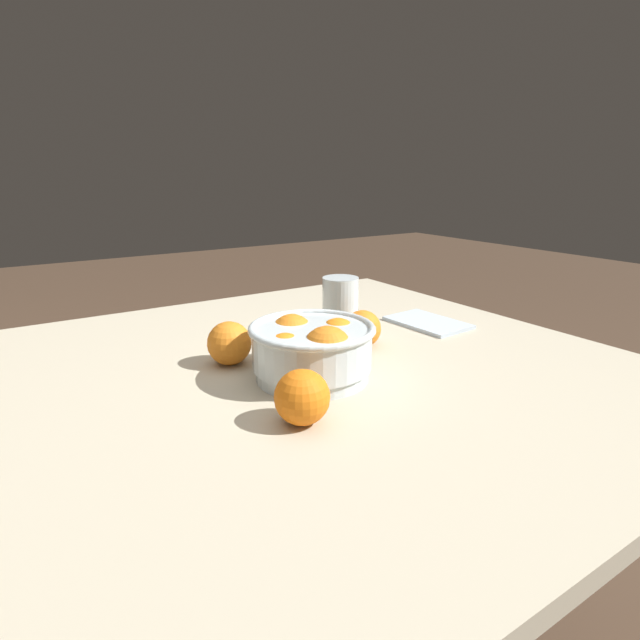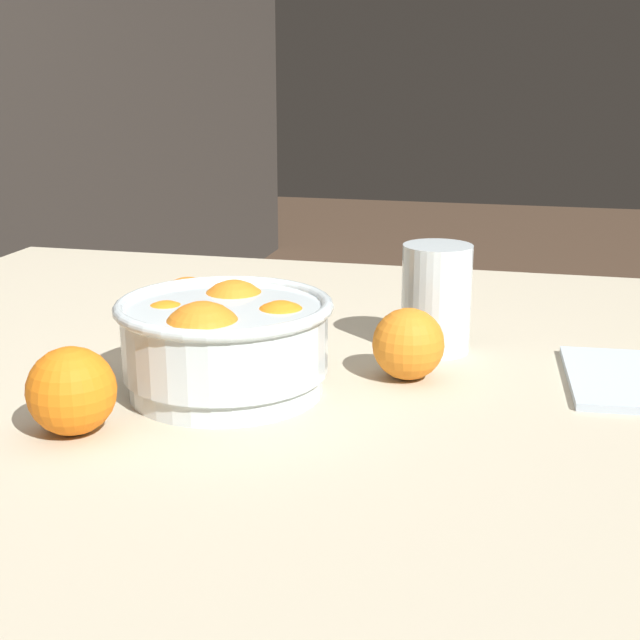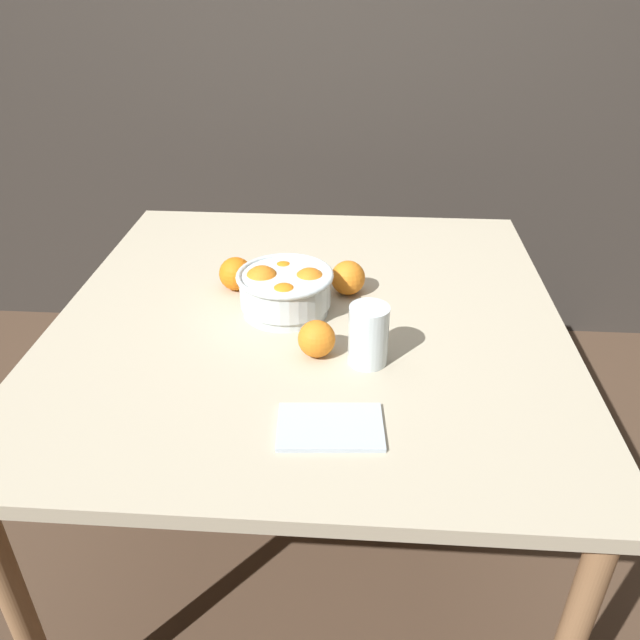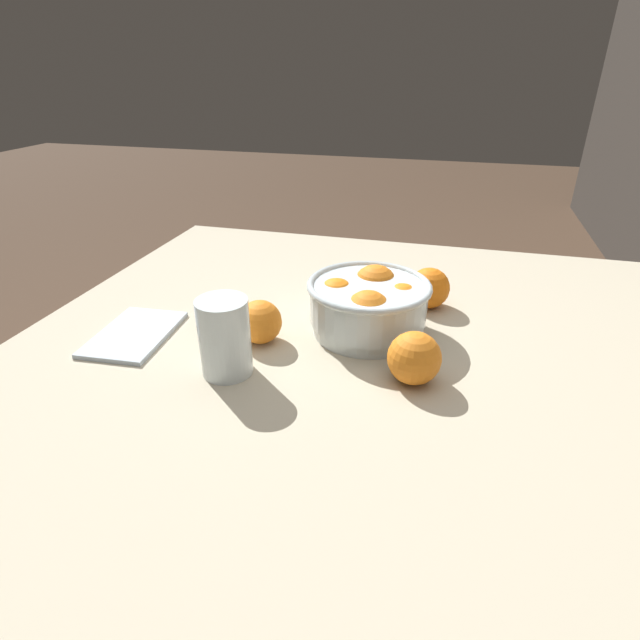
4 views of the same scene
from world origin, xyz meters
The scene contains 8 objects.
ground_plane centered at (0.00, 0.00, 0.00)m, with size 12.00×12.00×0.00m, color #4C3828.
dining_table centered at (0.00, 0.00, 0.65)m, with size 1.11×1.18×0.72m.
fruit_bowl centered at (-0.05, 0.01, 0.77)m, with size 0.21×0.21×0.11m.
juice_glass centered at (0.13, -0.18, 0.77)m, with size 0.08×0.08×0.12m.
orange_loose_near_bowl centered at (0.03, -0.16, 0.75)m, with size 0.07×0.07×0.07m, color orange.
orange_loose_front centered at (0.08, 0.10, 0.76)m, with size 0.08×0.08×0.08m, color orange.
orange_loose_aside centered at (-0.18, 0.10, 0.75)m, with size 0.08×0.08×0.08m, color orange.
napkin centered at (0.07, -0.39, 0.72)m, with size 0.18×0.12×0.01m, color silver.
Camera 4 is at (0.72, 0.12, 1.15)m, focal length 28.00 mm.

